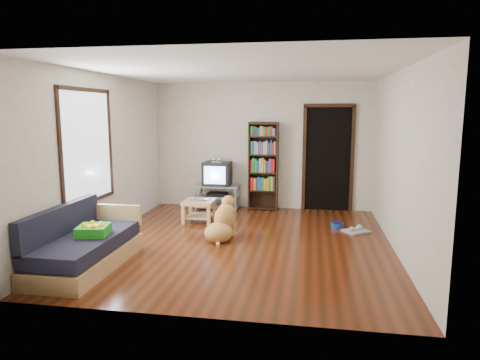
% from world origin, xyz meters
% --- Properties ---
extents(ground, '(5.00, 5.00, 0.00)m').
position_xyz_m(ground, '(0.00, 0.00, 0.00)').
color(ground, '#55210E').
rests_on(ground, ground).
extents(ceiling, '(5.00, 5.00, 0.00)m').
position_xyz_m(ceiling, '(0.00, 0.00, 2.60)').
color(ceiling, white).
rests_on(ceiling, ground).
extents(wall_back, '(4.50, 0.00, 4.50)m').
position_xyz_m(wall_back, '(0.00, 2.50, 1.30)').
color(wall_back, beige).
rests_on(wall_back, ground).
extents(wall_front, '(4.50, 0.00, 4.50)m').
position_xyz_m(wall_front, '(0.00, -2.50, 1.30)').
color(wall_front, beige).
rests_on(wall_front, ground).
extents(wall_left, '(0.00, 5.00, 5.00)m').
position_xyz_m(wall_left, '(-2.25, 0.00, 1.30)').
color(wall_left, beige).
rests_on(wall_left, ground).
extents(wall_right, '(0.00, 5.00, 5.00)m').
position_xyz_m(wall_right, '(2.25, 0.00, 1.30)').
color(wall_right, beige).
rests_on(wall_right, ground).
extents(green_cushion, '(0.45, 0.45, 0.13)m').
position_xyz_m(green_cushion, '(-1.75, -1.34, 0.48)').
color(green_cushion, green).
rests_on(green_cushion, sofa).
extents(laptop, '(0.35, 0.23, 0.03)m').
position_xyz_m(laptop, '(-0.99, 1.10, 0.41)').
color(laptop, silver).
rests_on(laptop, coffee_table).
extents(dog_bowl, '(0.22, 0.22, 0.08)m').
position_xyz_m(dog_bowl, '(1.50, 1.14, 0.04)').
color(dog_bowl, navy).
rests_on(dog_bowl, ground).
extents(grey_rag, '(0.51, 0.49, 0.03)m').
position_xyz_m(grey_rag, '(1.80, 0.89, 0.01)').
color(grey_rag, '#989898').
rests_on(grey_rag, ground).
extents(window, '(0.03, 1.46, 1.70)m').
position_xyz_m(window, '(-2.23, -0.50, 1.50)').
color(window, white).
rests_on(window, wall_left).
extents(doorway, '(1.03, 0.05, 2.19)m').
position_xyz_m(doorway, '(1.35, 2.48, 1.12)').
color(doorway, black).
rests_on(doorway, wall_back).
extents(tv_stand, '(0.90, 0.45, 0.50)m').
position_xyz_m(tv_stand, '(-0.90, 2.25, 0.27)').
color(tv_stand, '#99999E').
rests_on(tv_stand, ground).
extents(crt_tv, '(0.55, 0.52, 0.58)m').
position_xyz_m(crt_tv, '(-0.90, 2.27, 0.74)').
color(crt_tv, black).
rests_on(crt_tv, tv_stand).
extents(bookshelf, '(0.60, 0.30, 1.80)m').
position_xyz_m(bookshelf, '(0.05, 2.34, 1.00)').
color(bookshelf, black).
rests_on(bookshelf, ground).
extents(sofa, '(0.80, 1.80, 0.80)m').
position_xyz_m(sofa, '(-1.87, -1.38, 0.26)').
color(sofa, tan).
rests_on(sofa, ground).
extents(coffee_table, '(0.55, 0.55, 0.40)m').
position_xyz_m(coffee_table, '(-0.99, 1.13, 0.28)').
color(coffee_table, tan).
rests_on(coffee_table, ground).
extents(dog, '(0.56, 0.85, 0.70)m').
position_xyz_m(dog, '(-0.35, 0.12, 0.26)').
color(dog, '#B97F47').
rests_on(dog, ground).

